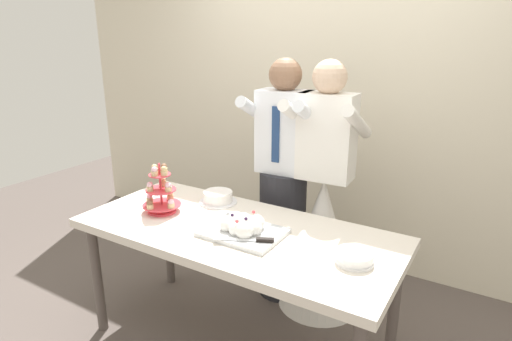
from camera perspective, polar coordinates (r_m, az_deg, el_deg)
name	(u,v)px	position (r m, az deg, el deg)	size (l,w,h in m)	color
rear_wall	(336,81)	(3.43, 10.52, 11.58)	(5.20, 0.10, 2.90)	beige
dessert_table	(236,240)	(2.43, -2.64, -9.23)	(1.80, 0.80, 0.78)	silver
cupcake_stand	(161,193)	(2.62, -12.53, -2.90)	(0.23, 0.23, 0.31)	#D83F4C
main_cake_tray	(243,227)	(2.30, -1.72, -7.57)	(0.42, 0.33, 0.12)	silver
plate_stack	(354,257)	(2.10, 12.90, -11.13)	(0.19, 0.19, 0.05)	white
round_cake	(218,198)	(2.73, -5.06, -3.59)	(0.24, 0.24, 0.07)	white
person_groom	(283,195)	(2.94, 3.60, -3.32)	(0.48, 0.51, 1.66)	#232328
person_bride	(322,227)	(2.90, 8.77, -7.36)	(0.56, 0.56, 1.66)	white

